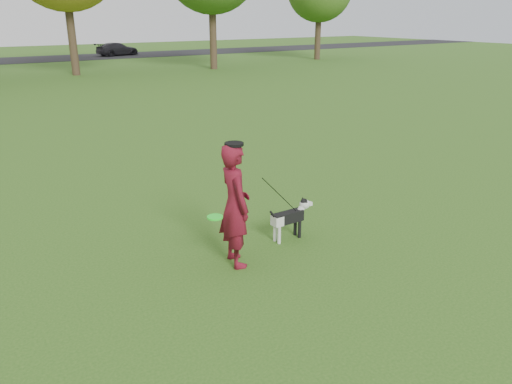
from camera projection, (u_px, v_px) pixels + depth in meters
ground at (256, 243)px, 8.38m from camera, size 120.00×120.00×0.00m
man at (235, 205)px, 7.42m from camera, size 0.57×0.76×1.90m
dog at (291, 216)px, 8.43m from camera, size 0.90×0.18×0.69m
car_right at (117, 49)px, 45.44m from camera, size 4.18×2.46×1.14m
man_held_items at (280, 195)px, 7.97m from camera, size 1.91×0.50×1.45m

